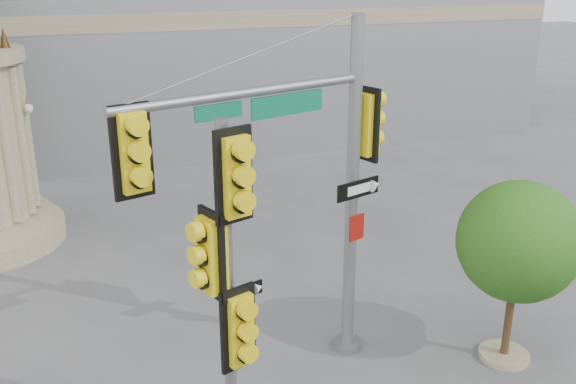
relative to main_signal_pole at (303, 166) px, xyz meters
name	(u,v)px	position (x,y,z in m)	size (l,w,h in m)	color
main_signal_pole	(303,166)	(0.00, 0.00, 0.00)	(4.75, 1.87, 6.32)	slate
secondary_signal_pole	(228,272)	(-1.74, -1.63, -0.86)	(0.97, 0.70, 5.19)	slate
street_tree	(519,246)	(3.79, -0.99, -1.60)	(2.26, 2.20, 3.52)	gray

